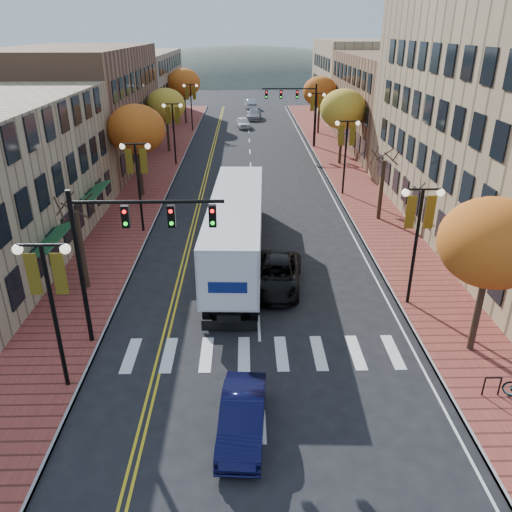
{
  "coord_description": "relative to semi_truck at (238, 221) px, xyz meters",
  "views": [
    {
      "loc": [
        -0.59,
        -15.57,
        12.68
      ],
      "look_at": [
        -0.07,
        7.21,
        2.2
      ],
      "focal_mm": 35.0,
      "sensor_mm": 36.0,
      "label": 1
    }
  ],
  "objects": [
    {
      "name": "tree_left_d",
      "position": [
        -7.96,
        46.43,
        3.13
      ],
      "size": [
        4.61,
        4.61,
        7.42
      ],
      "color": "#382619",
      "rests_on": "sidewalk_left"
    },
    {
      "name": "tree_right_d",
      "position": [
        10.04,
        38.43,
        2.82
      ],
      "size": [
        4.35,
        4.35,
        7.0
      ],
      "color": "#382619",
      "rests_on": "sidewalk_right"
    },
    {
      "name": "car_far_silver",
      "position": [
        1.88,
        50.0,
        -1.73
      ],
      "size": [
        2.5,
        5.28,
        1.49
      ],
      "primitive_type": "imported",
      "rotation": [
        0.0,
        0.0,
        -0.08
      ],
      "color": "#929299",
      "rests_on": "ground"
    },
    {
      "name": "lamp_left_d",
      "position": [
        -6.46,
        40.43,
        1.82
      ],
      "size": [
        1.96,
        0.36,
        6.05
      ],
      "color": "black",
      "rests_on": "ground"
    },
    {
      "name": "tree_left_a",
      "position": [
        -7.96,
        -3.57,
        -0.22
      ],
      "size": [
        0.28,
        0.28,
        4.2
      ],
      "color": "#382619",
      "rests_on": "sidewalk_left"
    },
    {
      "name": "tree_left_b",
      "position": [
        -7.96,
        12.43,
        2.98
      ],
      "size": [
        4.48,
        4.48,
        7.21
      ],
      "color": "#382619",
      "rests_on": "sidewalk_left"
    },
    {
      "name": "building_right_mid",
      "position": [
        19.54,
        30.43,
        2.53
      ],
      "size": [
        15.0,
        24.0,
        10.0
      ],
      "primitive_type": "cube",
      "color": "brown",
      "rests_on": "ground"
    },
    {
      "name": "lamp_left_a",
      "position": [
        -6.46,
        -11.57,
        1.82
      ],
      "size": [
        1.96,
        0.36,
        6.05
      ],
      "color": "black",
      "rests_on": "ground"
    },
    {
      "name": "black_suv",
      "position": [
        2.1,
        -3.62,
        -1.72
      ],
      "size": [
        3.14,
        5.65,
        1.5
      ],
      "primitive_type": "imported",
      "rotation": [
        0.0,
        0.0,
        -0.13
      ],
      "color": "black",
      "rests_on": "ground"
    },
    {
      "name": "traffic_mast_near",
      "position": [
        -4.44,
        -8.57,
        2.45
      ],
      "size": [
        6.1,
        0.35,
        7.0
      ],
      "color": "black",
      "rests_on": "ground"
    },
    {
      "name": "lamp_right_c",
      "position": [
        8.54,
        30.43,
        1.82
      ],
      "size": [
        1.96,
        0.36,
        6.05
      ],
      "color": "black",
      "rests_on": "ground"
    },
    {
      "name": "building_left_mid",
      "position": [
        -15.96,
        24.43,
        3.03
      ],
      "size": [
        12.0,
        24.0,
        11.0
      ],
      "primitive_type": "cube",
      "color": "brown",
      "rests_on": "ground"
    },
    {
      "name": "traffic_mast_far",
      "position": [
        6.52,
        30.43,
        2.45
      ],
      "size": [
        6.1,
        0.34,
        7.0
      ],
      "color": "black",
      "rests_on": "ground"
    },
    {
      "name": "sidewalk_left",
      "position": [
        -7.96,
        20.93,
        -2.4
      ],
      "size": [
        4.0,
        85.0,
        0.15
      ],
      "primitive_type": "cube",
      "color": "brown",
      "rests_on": "ground"
    },
    {
      "name": "ground",
      "position": [
        1.04,
        -11.57,
        -2.47
      ],
      "size": [
        200.0,
        200.0,
        0.0
      ],
      "primitive_type": "plane",
      "color": "black",
      "rests_on": "ground"
    },
    {
      "name": "lamp_right_a",
      "position": [
        8.54,
        -5.57,
        1.82
      ],
      "size": [
        1.96,
        0.36,
        6.05
      ],
      "color": "black",
      "rests_on": "ground"
    },
    {
      "name": "tree_right_c",
      "position": [
        10.04,
        22.43,
        2.98
      ],
      "size": [
        4.48,
        4.48,
        7.21
      ],
      "color": "#382619",
      "rests_on": "sidewalk_right"
    },
    {
      "name": "lamp_left_c",
      "position": [
        -6.46,
        22.43,
        1.82
      ],
      "size": [
        1.96,
        0.36,
        6.05
      ],
      "color": "black",
      "rests_on": "ground"
    },
    {
      "name": "car_far_white",
      "position": [
        0.33,
        43.02,
        -1.76
      ],
      "size": [
        2.14,
        4.34,
        1.42
      ],
      "primitive_type": "imported",
      "rotation": [
        0.0,
        0.0,
        0.11
      ],
      "color": "white",
      "rests_on": "ground"
    },
    {
      "name": "building_left_far",
      "position": [
        -15.96,
        49.43,
        2.28
      ],
      "size": [
        12.0,
        26.0,
        9.5
      ],
      "primitive_type": "cube",
      "color": "#9E8966",
      "rests_on": "ground"
    },
    {
      "name": "building_right_far",
      "position": [
        19.54,
        52.43,
        3.03
      ],
      "size": [
        15.0,
        20.0,
        11.0
      ],
      "primitive_type": "cube",
      "color": "#9E8966",
      "rests_on": "ground"
    },
    {
      "name": "sidewalk_right",
      "position": [
        10.04,
        20.93,
        -2.4
      ],
      "size": [
        4.0,
        85.0,
        0.15
      ],
      "primitive_type": "cube",
      "color": "brown",
      "rests_on": "ground"
    },
    {
      "name": "car_far_oncoming",
      "position": [
        1.54,
        60.69,
        -1.66
      ],
      "size": [
        2.15,
        5.03,
        1.61
      ],
      "primitive_type": "imported",
      "rotation": [
        0.0,
        0.0,
        3.23
      ],
      "color": "#A9A9B1",
      "rests_on": "ground"
    },
    {
      "name": "lamp_right_b",
      "position": [
        8.54,
        12.43,
        1.82
      ],
      "size": [
        1.96,
        0.36,
        6.05
      ],
      "color": "black",
      "rests_on": "ground"
    },
    {
      "name": "tree_right_b",
      "position": [
        10.04,
        6.43,
        -0.22
      ],
      "size": [
        0.28,
        0.28,
        4.2
      ],
      "color": "#382619",
      "rests_on": "sidewalk_right"
    },
    {
      "name": "lamp_left_b",
      "position": [
        -6.46,
        4.43,
        1.82
      ],
      "size": [
        1.96,
        0.36,
        6.05
      ],
      "color": "black",
      "rests_on": "ground"
    },
    {
      "name": "semi_truck",
      "position": [
        0.0,
        0.0,
        0.0
      ],
      "size": [
        3.37,
        17.0,
        4.23
      ],
      "rotation": [
        0.0,
        0.0,
        -0.04
      ],
      "color": "black",
      "rests_on": "ground"
    },
    {
      "name": "navy_sedan",
      "position": [
        0.29,
        -14.11,
        -1.78
      ],
      "size": [
        1.78,
        4.31,
        1.39
      ],
      "primitive_type": "imported",
      "rotation": [
        0.0,
        0.0,
        -0.07
      ],
      "color": "black",
      "rests_on": "ground"
    },
    {
      "name": "tree_left_c",
      "position": [
        -7.96,
        28.43,
        2.58
      ],
      "size": [
        4.16,
        4.16,
        6.69
      ],
      "color": "#382619",
      "rests_on": "sidewalk_left"
    },
    {
      "name": "tree_right_a",
      "position": [
        10.04,
        -9.57,
        2.58
      ],
      "size": [
        4.16,
        4.16,
        6.69
      ],
      "color": "#382619",
      "rests_on": "sidewalk_right"
    }
  ]
}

